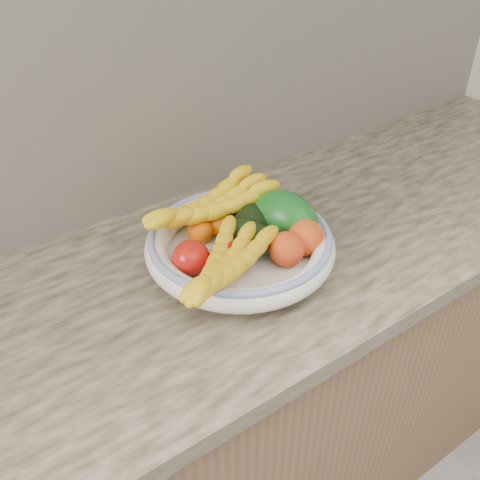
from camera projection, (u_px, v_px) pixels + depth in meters
The scene contains 14 objects.
kitchen_counter at pixel (234, 389), 1.39m from camera, with size 2.44×0.66×1.40m.
fruit_bowl at pixel (240, 245), 1.09m from camera, with size 0.39×0.39×0.08m.
clementine_back_left at pixel (200, 231), 1.12m from camera, with size 0.06×0.06×0.05m, color #FB6305.
clementine_back_right at pixel (229, 213), 1.18m from camera, with size 0.05×0.05×0.05m, color #DC4804.
clementine_back_mid at pixel (218, 224), 1.15m from camera, with size 0.05×0.05×0.05m, color orange.
tomato_left at pixel (191, 258), 1.04m from camera, with size 0.08×0.08×0.07m, color red.
tomato_near_left at pixel (228, 259), 1.03m from camera, with size 0.08×0.08×0.07m, color #C40700.
avocado_center at pixel (247, 237), 1.09m from camera, with size 0.08×0.11×0.08m, color black.
avocado_right at pixel (252, 223), 1.13m from camera, with size 0.08×0.11×0.08m, color black.
green_mango at pixel (284, 217), 1.13m from camera, with size 0.10×0.16×0.11m, color #0E4F15.
peach_front at pixel (287, 249), 1.05m from camera, with size 0.07×0.07×0.07m, color orange.
peach_right at pixel (305, 237), 1.08m from camera, with size 0.08×0.08×0.08m, color orange.
banana_bunch_back at pixel (210, 210), 1.13m from camera, with size 0.33×0.12×0.09m, color yellow, non-canonical shape.
banana_bunch_front at pixel (225, 268), 0.98m from camera, with size 0.31×0.12×0.08m, color yellow, non-canonical shape.
Camera 1 is at (-0.51, 0.94, 1.60)m, focal length 40.00 mm.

